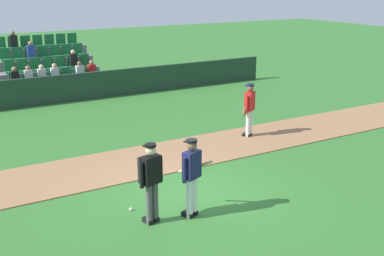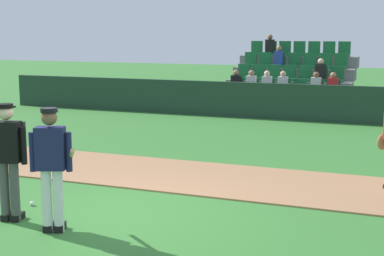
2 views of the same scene
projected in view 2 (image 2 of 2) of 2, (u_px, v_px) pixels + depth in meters
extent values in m
plane|color=#33702D|center=(115.00, 216.00, 8.76)|extent=(80.00, 80.00, 0.00)
cube|color=#9E704C|center=(181.00, 175.00, 11.18)|extent=(28.00, 2.43, 0.03)
cube|color=#1E3828|center=(276.00, 101.00, 18.41)|extent=(20.00, 0.16, 1.16)
cube|color=slate|center=(290.00, 106.00, 20.59)|extent=(4.45, 3.80, 0.30)
cube|color=slate|center=(283.00, 100.00, 19.37)|extent=(4.35, 0.85, 0.40)
cube|color=#196033|center=(235.00, 92.00, 19.83)|extent=(0.44, 0.40, 0.08)
cube|color=#196033|center=(237.00, 84.00, 19.99)|extent=(0.44, 0.08, 0.50)
cube|color=black|center=(236.00, 83.00, 19.82)|extent=(0.32, 0.22, 0.52)
sphere|color=#9E7051|center=(236.00, 73.00, 19.77)|extent=(0.20, 0.20, 0.20)
cube|color=#196033|center=(251.00, 92.00, 19.63)|extent=(0.44, 0.40, 0.08)
cube|color=#196033|center=(253.00, 84.00, 19.79)|extent=(0.44, 0.08, 0.50)
cube|color=silver|center=(251.00, 83.00, 19.63)|extent=(0.32, 0.22, 0.52)
sphere|color=#9E7051|center=(251.00, 73.00, 19.57)|extent=(0.20, 0.20, 0.20)
cube|color=#196033|center=(266.00, 93.00, 19.43)|extent=(0.44, 0.40, 0.08)
cube|color=#196033|center=(268.00, 85.00, 19.59)|extent=(0.44, 0.08, 0.50)
cube|color=silver|center=(267.00, 84.00, 19.43)|extent=(0.32, 0.22, 0.52)
sphere|color=beige|center=(267.00, 73.00, 19.37)|extent=(0.20, 0.20, 0.20)
cube|color=#196033|center=(282.00, 93.00, 19.23)|extent=(0.44, 0.40, 0.08)
cube|color=#196033|center=(284.00, 85.00, 19.39)|extent=(0.44, 0.08, 0.50)
cube|color=silver|center=(283.00, 84.00, 19.23)|extent=(0.32, 0.22, 0.52)
sphere|color=tan|center=(283.00, 74.00, 19.17)|extent=(0.20, 0.20, 0.20)
cube|color=#196033|center=(299.00, 94.00, 19.03)|extent=(0.44, 0.40, 0.08)
cube|color=#196033|center=(300.00, 86.00, 19.20)|extent=(0.44, 0.08, 0.50)
cube|color=#196033|center=(315.00, 95.00, 18.84)|extent=(0.44, 0.40, 0.08)
cube|color=#196033|center=(317.00, 86.00, 19.00)|extent=(0.44, 0.08, 0.50)
cube|color=silver|center=(316.00, 85.00, 18.83)|extent=(0.32, 0.22, 0.52)
sphere|color=brown|center=(316.00, 75.00, 18.78)|extent=(0.20, 0.20, 0.20)
cube|color=#196033|center=(332.00, 95.00, 18.64)|extent=(0.44, 0.40, 0.08)
cube|color=#196033|center=(333.00, 87.00, 18.80)|extent=(0.44, 0.08, 0.50)
cube|color=red|center=(333.00, 86.00, 18.63)|extent=(0.32, 0.22, 0.52)
sphere|color=#9E7051|center=(333.00, 75.00, 18.58)|extent=(0.20, 0.20, 0.20)
cube|color=slate|center=(288.00, 86.00, 20.08)|extent=(4.35, 0.85, 0.40)
cube|color=#196033|center=(242.00, 78.00, 20.54)|extent=(0.44, 0.40, 0.08)
cube|color=#196033|center=(244.00, 71.00, 20.70)|extent=(0.44, 0.08, 0.50)
cube|color=#196033|center=(257.00, 79.00, 20.34)|extent=(0.44, 0.40, 0.08)
cube|color=#196033|center=(259.00, 71.00, 20.50)|extent=(0.44, 0.08, 0.50)
cube|color=#196033|center=(272.00, 79.00, 20.15)|extent=(0.44, 0.40, 0.08)
cube|color=#196033|center=(274.00, 72.00, 20.31)|extent=(0.44, 0.08, 0.50)
cube|color=#196033|center=(288.00, 80.00, 19.95)|extent=(0.44, 0.40, 0.08)
cube|color=#196033|center=(289.00, 72.00, 20.11)|extent=(0.44, 0.08, 0.50)
cube|color=#196033|center=(304.00, 80.00, 19.75)|extent=(0.44, 0.40, 0.08)
cube|color=#196033|center=(305.00, 72.00, 19.91)|extent=(0.44, 0.08, 0.50)
cube|color=#196033|center=(320.00, 80.00, 19.55)|extent=(0.44, 0.40, 0.08)
cube|color=#196033|center=(321.00, 73.00, 19.71)|extent=(0.44, 0.08, 0.50)
cube|color=black|center=(320.00, 72.00, 19.55)|extent=(0.32, 0.22, 0.52)
sphere|color=beige|center=(321.00, 61.00, 19.49)|extent=(0.20, 0.20, 0.20)
cube|color=#196033|center=(336.00, 81.00, 19.35)|extent=(0.44, 0.40, 0.08)
cube|color=#196033|center=(337.00, 73.00, 19.51)|extent=(0.44, 0.08, 0.50)
cube|color=slate|center=(294.00, 73.00, 20.79)|extent=(4.35, 0.85, 0.40)
cube|color=#196033|center=(249.00, 66.00, 21.26)|extent=(0.44, 0.40, 0.08)
cube|color=#196033|center=(251.00, 59.00, 21.42)|extent=(0.44, 0.08, 0.50)
cube|color=#196033|center=(264.00, 66.00, 21.06)|extent=(0.44, 0.40, 0.08)
cube|color=#196033|center=(265.00, 59.00, 21.22)|extent=(0.44, 0.08, 0.50)
cube|color=#196033|center=(278.00, 66.00, 20.86)|extent=(0.44, 0.40, 0.08)
cube|color=#196033|center=(280.00, 59.00, 21.02)|extent=(0.44, 0.08, 0.50)
cube|color=#263F99|center=(279.00, 58.00, 20.86)|extent=(0.32, 0.22, 0.52)
sphere|color=#9E7051|center=(279.00, 48.00, 20.80)|extent=(0.20, 0.20, 0.20)
cube|color=#196033|center=(293.00, 67.00, 20.66)|extent=(0.44, 0.40, 0.08)
cube|color=#196033|center=(295.00, 59.00, 20.82)|extent=(0.44, 0.08, 0.50)
cube|color=#196033|center=(308.00, 67.00, 20.46)|extent=(0.44, 0.40, 0.08)
cube|color=#196033|center=(310.00, 60.00, 20.62)|extent=(0.44, 0.08, 0.50)
cube|color=#196033|center=(324.00, 67.00, 20.27)|extent=(0.44, 0.40, 0.08)
cube|color=#196033|center=(325.00, 60.00, 20.43)|extent=(0.44, 0.08, 0.50)
cube|color=#196033|center=(340.00, 68.00, 20.07)|extent=(0.44, 0.40, 0.08)
cube|color=#196033|center=(341.00, 60.00, 20.23)|extent=(0.44, 0.08, 0.50)
cube|color=slate|center=(298.00, 61.00, 21.51)|extent=(4.35, 0.85, 0.40)
cube|color=#196033|center=(255.00, 54.00, 21.97)|extent=(0.44, 0.40, 0.08)
cube|color=#196033|center=(257.00, 47.00, 22.13)|extent=(0.44, 0.08, 0.50)
cube|color=#196033|center=(269.00, 54.00, 21.77)|extent=(0.44, 0.40, 0.08)
cube|color=#196033|center=(271.00, 48.00, 21.93)|extent=(0.44, 0.08, 0.50)
cube|color=black|center=(270.00, 46.00, 21.77)|extent=(0.32, 0.22, 0.52)
sphere|color=brown|center=(270.00, 37.00, 21.71)|extent=(0.20, 0.20, 0.20)
cube|color=#196033|center=(284.00, 55.00, 21.57)|extent=(0.44, 0.40, 0.08)
cube|color=#196033|center=(285.00, 48.00, 21.73)|extent=(0.44, 0.08, 0.50)
cube|color=#196033|center=(298.00, 55.00, 21.38)|extent=(0.44, 0.40, 0.08)
cube|color=#196033|center=(299.00, 48.00, 21.54)|extent=(0.44, 0.08, 0.50)
cube|color=#196033|center=(313.00, 55.00, 21.18)|extent=(0.44, 0.40, 0.08)
cube|color=#196033|center=(314.00, 48.00, 21.34)|extent=(0.44, 0.08, 0.50)
cube|color=#196033|center=(328.00, 55.00, 20.98)|extent=(0.44, 0.40, 0.08)
cube|color=#196033|center=(329.00, 48.00, 21.14)|extent=(0.44, 0.08, 0.50)
cube|color=#196033|center=(343.00, 55.00, 20.78)|extent=(0.44, 0.40, 0.08)
cube|color=#196033|center=(344.00, 48.00, 20.94)|extent=(0.44, 0.08, 0.50)
cylinder|color=white|center=(47.00, 201.00, 7.98)|extent=(0.14, 0.14, 0.90)
cylinder|color=white|center=(58.00, 201.00, 7.98)|extent=(0.14, 0.14, 0.90)
cube|color=black|center=(49.00, 227.00, 8.11)|extent=(0.21, 0.29, 0.10)
cube|color=black|center=(60.00, 227.00, 8.11)|extent=(0.21, 0.29, 0.10)
cube|color=#191E47|center=(50.00, 148.00, 7.86)|extent=(0.45, 0.35, 0.60)
cylinder|color=#191E47|center=(32.00, 152.00, 7.87)|extent=(0.09, 0.09, 0.55)
cylinder|color=#191E47|center=(69.00, 152.00, 7.87)|extent=(0.09, 0.09, 0.55)
sphere|color=brown|center=(49.00, 117.00, 7.79)|extent=(0.22, 0.22, 0.22)
cylinder|color=black|center=(49.00, 110.00, 7.77)|extent=(0.23, 0.23, 0.06)
cube|color=black|center=(51.00, 111.00, 7.88)|extent=(0.21, 0.18, 0.02)
cylinder|color=tan|center=(70.00, 157.00, 7.98)|extent=(0.54, 0.66, 0.41)
cylinder|color=#4C4C4C|center=(5.00, 191.00, 8.46)|extent=(0.14, 0.14, 0.90)
cylinder|color=#4C4C4C|center=(15.00, 192.00, 8.44)|extent=(0.14, 0.14, 0.90)
cube|color=black|center=(8.00, 216.00, 8.59)|extent=(0.18, 0.28, 0.10)
cube|color=black|center=(18.00, 217.00, 8.56)|extent=(0.18, 0.28, 0.10)
cube|color=black|center=(7.00, 142.00, 8.33)|extent=(0.44, 0.31, 0.60)
cylinder|color=black|center=(23.00, 146.00, 8.30)|extent=(0.09, 0.09, 0.55)
sphere|color=beige|center=(5.00, 113.00, 8.25)|extent=(0.22, 0.22, 0.22)
cylinder|color=black|center=(5.00, 106.00, 8.24)|extent=(0.23, 0.23, 0.06)
cube|color=black|center=(8.00, 107.00, 8.34)|extent=(0.20, 0.16, 0.02)
cube|color=black|center=(11.00, 140.00, 8.45)|extent=(0.45, 0.18, 0.56)
ellipsoid|color=brown|center=(382.00, 142.00, 9.91)|extent=(0.23, 0.21, 0.28)
sphere|color=white|center=(32.00, 204.00, 9.26)|extent=(0.07, 0.07, 0.07)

